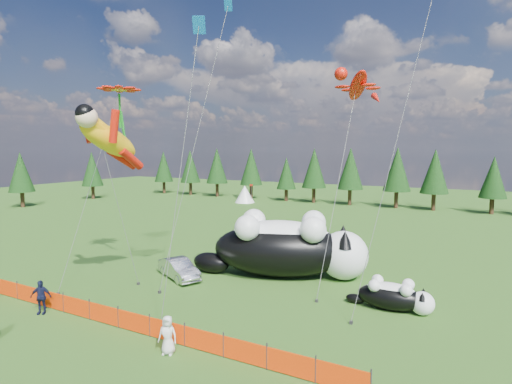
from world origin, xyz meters
TOP-DOWN VIEW (x-y plane):
  - ground at (0.00, 0.00)m, footprint 160.00×160.00m
  - safety_fence at (0.00, -3.00)m, footprint 22.06×0.06m
  - tree_line at (0.00, 45.00)m, footprint 90.00×4.00m
  - festival_tents at (11.00, 40.00)m, footprint 50.00×3.20m
  - cat_large at (3.14, 8.13)m, footprint 11.80×6.92m
  - cat_small at (10.48, 5.46)m, footprint 4.63×1.67m
  - car at (-3.13, 4.33)m, footprint 4.20×3.03m
  - spectator_c at (-5.90, -3.65)m, footprint 1.18×1.03m
  - spectator_e at (2.74, -3.83)m, footprint 0.93×0.75m
  - superhero_kite at (-4.89, 0.39)m, footprint 4.50×4.88m
  - gecko_kite at (6.82, 11.31)m, footprint 4.80×9.97m
  - flower_kite at (-6.99, 3.31)m, footprint 3.72×6.75m
  - diamond_kite_a at (-0.83, 6.58)m, footprint 2.24×5.73m
  - diamond_kite_c at (1.66, 0.17)m, footprint 1.56×2.68m

SIDE VIEW (x-z plane):
  - ground at x=0.00m, z-range 0.00..0.00m
  - safety_fence at x=0.00m, z-range -0.05..1.05m
  - car at x=-3.13m, z-range 0.00..1.32m
  - cat_small at x=10.48m, z-range -0.04..1.63m
  - spectator_e at x=2.74m, z-range 0.00..1.66m
  - spectator_c at x=-5.90m, z-range 0.00..1.81m
  - festival_tents at x=11.00m, z-range 0.00..2.80m
  - cat_large at x=3.14m, z-range -0.11..4.27m
  - tree_line at x=0.00m, z-range 0.00..8.00m
  - superhero_kite at x=-4.89m, z-range 3.48..14.88m
  - flower_kite at x=-6.99m, z-range 5.74..19.08m
  - gecko_kite at x=6.82m, z-range 5.53..20.24m
  - diamond_kite_c at x=1.66m, z-range 6.39..21.88m
  - diamond_kite_a at x=-0.83m, z-range 7.30..26.28m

